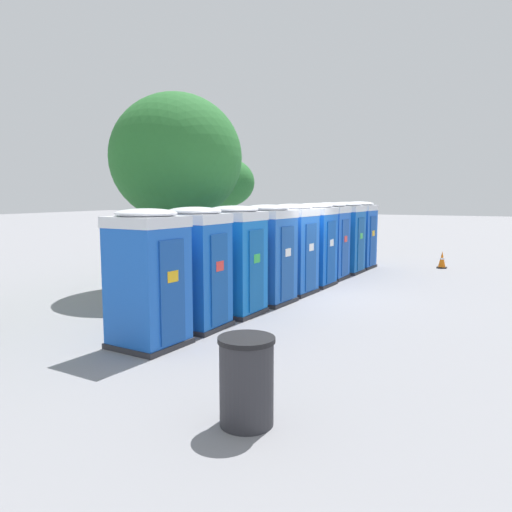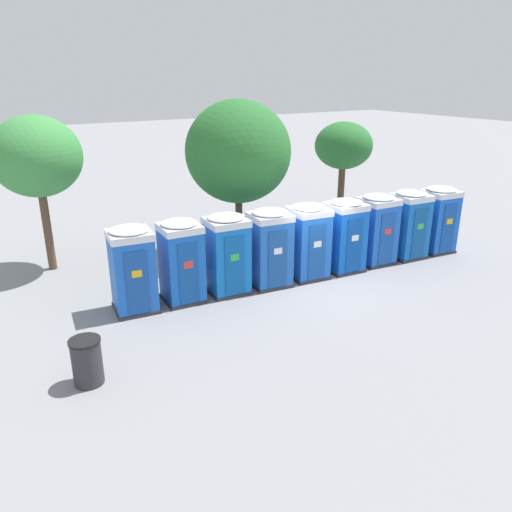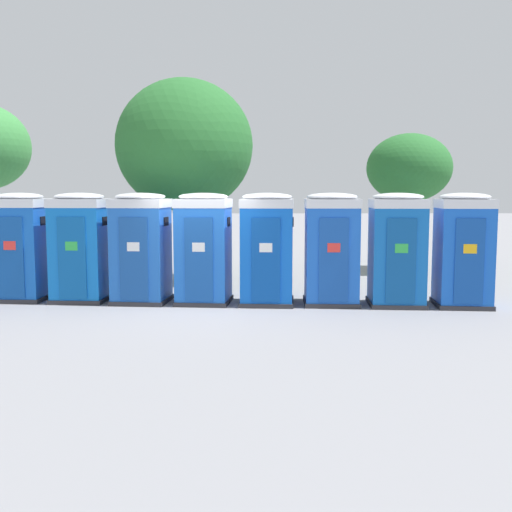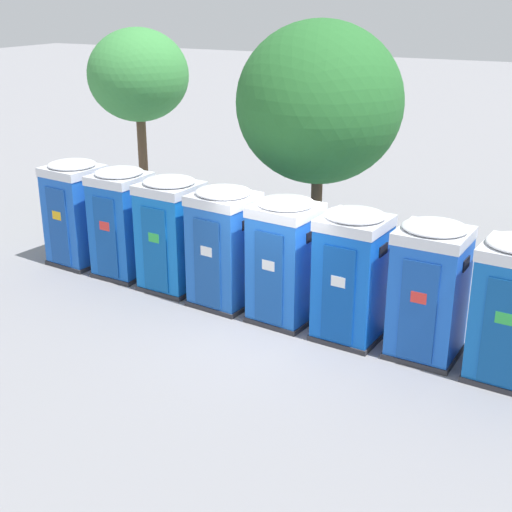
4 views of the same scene
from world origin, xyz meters
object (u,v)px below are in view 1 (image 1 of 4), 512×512
(portapotty_5, at_px, (313,244))
(portapotty_0, at_px, (148,278))
(portapotty_2, at_px, (235,260))
(portapotty_8, at_px, (358,234))
(portapotty_1, at_px, (196,267))
(portapotty_3, at_px, (268,254))
(portapotty_4, at_px, (292,248))
(street_tree_1, at_px, (224,183))
(street_tree_2, at_px, (176,158))
(traffic_cone, at_px, (442,260))
(trash_can, at_px, (246,381))
(portapotty_7, at_px, (345,237))
(portapotty_6, at_px, (329,240))

(portapotty_5, bearing_deg, portapotty_0, 174.25)
(portapotty_2, distance_m, portapotty_8, 8.76)
(portapotty_1, relative_size, portapotty_3, 1.00)
(portapotty_2, height_order, portapotty_8, same)
(portapotty_4, bearing_deg, portapotty_1, 173.68)
(portapotty_8, relative_size, street_tree_1, 0.57)
(portapotty_4, bearing_deg, street_tree_1, 42.08)
(street_tree_2, height_order, traffic_cone, street_tree_2)
(portapotty_3, relative_size, street_tree_1, 0.57)
(portapotty_0, xyz_separation_m, portapotty_5, (7.26, -0.73, 0.00))
(portapotty_0, bearing_deg, trash_can, -124.73)
(portapotty_2, height_order, street_tree_1, street_tree_1)
(portapotty_3, bearing_deg, portapotty_5, -5.12)
(portapotty_1, bearing_deg, portapotty_4, -6.32)
(trash_can, bearing_deg, portapotty_7, 9.65)
(portapotty_0, height_order, portapotty_2, same)
(portapotty_4, relative_size, portapotty_5, 1.00)
(portapotty_4, relative_size, portapotty_8, 1.00)
(portapotty_3, bearing_deg, traffic_cone, -22.78)
(traffic_cone, bearing_deg, portapotty_1, 160.98)
(portapotty_2, relative_size, street_tree_2, 0.45)
(portapotty_7, bearing_deg, street_tree_2, 144.08)
(portapotty_0, distance_m, traffic_cone, 13.49)
(portapotty_0, relative_size, portapotty_4, 1.00)
(portapotty_2, xyz_separation_m, portapotty_5, (4.35, -0.46, 0.00))
(street_tree_1, bearing_deg, portapotty_4, -137.92)
(portapotty_2, distance_m, street_tree_1, 10.72)
(portapotty_5, relative_size, street_tree_2, 0.45)
(portapotty_0, xyz_separation_m, portapotty_3, (4.35, -0.47, -0.00))
(portapotty_0, relative_size, portapotty_8, 1.00)
(portapotty_5, height_order, trash_can, portapotty_5)
(portapotty_1, height_order, portapotty_8, same)
(portapotty_3, xyz_separation_m, street_tree_2, (0.70, 3.23, 2.56))
(trash_can, bearing_deg, portapotty_4, 17.15)
(trash_can, xyz_separation_m, traffic_cone, (14.94, -1.00, -0.24))
(portapotty_5, distance_m, portapotty_7, 2.92)
(street_tree_1, relative_size, trash_can, 4.06)
(portapotty_4, distance_m, portapotty_6, 2.92)
(portapotty_8, xyz_separation_m, trash_can, (-13.73, -1.97, -0.73))
(portapotty_5, bearing_deg, portapotty_6, -1.39)
(portapotty_6, height_order, trash_can, portapotty_6)
(portapotty_4, relative_size, street_tree_2, 0.45)
(portapotty_0, bearing_deg, street_tree_1, 22.64)
(portapotty_5, xyz_separation_m, portapotty_7, (2.91, -0.22, -0.00))
(portapotty_1, xyz_separation_m, portapotty_5, (5.80, -0.62, -0.00))
(portapotty_0, bearing_deg, portapotty_6, -5.03)
(portapotty_8, xyz_separation_m, street_tree_2, (-6.57, 3.82, 2.56))
(portapotty_2, distance_m, portapotty_5, 4.38)
(portapotty_1, relative_size, traffic_cone, 3.97)
(portapotty_7, height_order, street_tree_2, street_tree_2)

